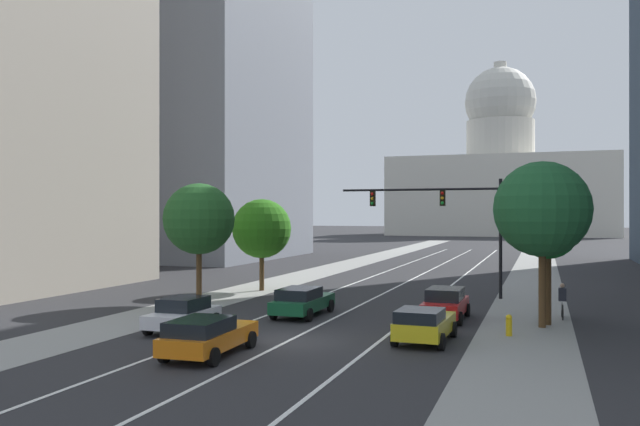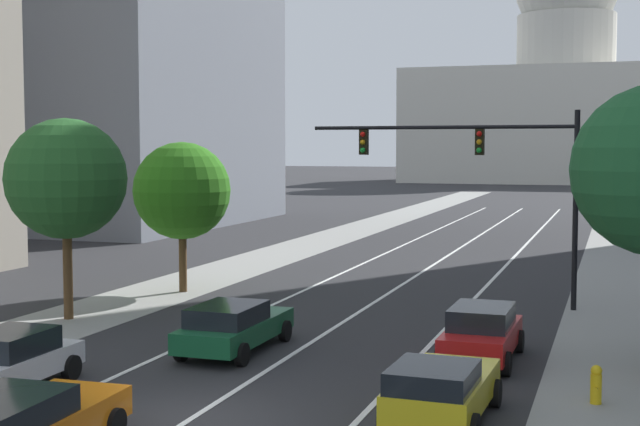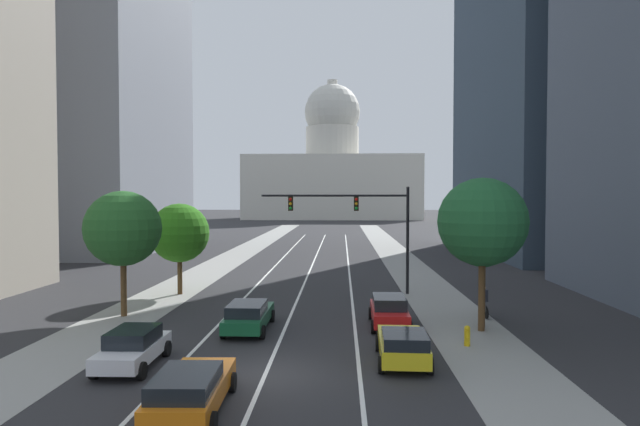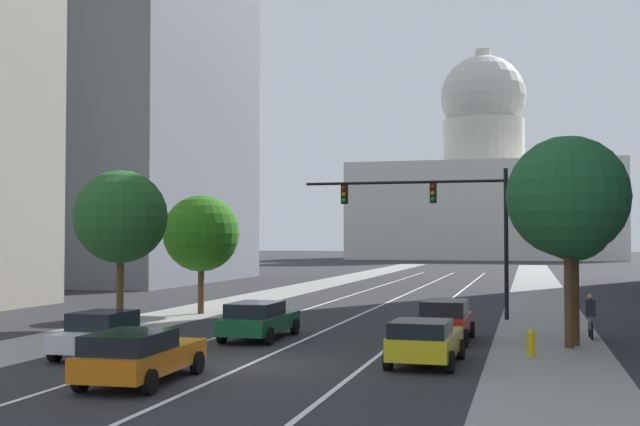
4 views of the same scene
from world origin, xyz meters
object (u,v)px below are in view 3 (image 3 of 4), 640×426
at_px(car_yellow, 403,345).
at_px(traffic_signal_mast, 361,217).
at_px(fire_hydrant, 467,336).
at_px(street_tree_far_right, 483,240).
at_px(car_white, 133,347).
at_px(cyclist, 484,301).
at_px(car_orange, 191,389).
at_px(street_tree_mid_right, 482,222).
at_px(car_red, 389,310).
at_px(street_tree_near_left, 123,229).
at_px(car_green, 249,315).
at_px(capitol_building, 332,172).
at_px(street_tree_mid_left, 180,233).

height_order(car_yellow, traffic_signal_mast, traffic_signal_mast).
bearing_deg(fire_hydrant, car_yellow, -140.62).
relative_size(fire_hydrant, street_tree_far_right, 0.16).
bearing_deg(car_white, cyclist, -61.17).
height_order(car_yellow, car_orange, car_yellow).
bearing_deg(street_tree_mid_right, car_red, 170.57).
relative_size(car_yellow, cyclist, 2.40).
bearing_deg(traffic_signal_mast, car_yellow, -85.74).
relative_size(car_white, street_tree_near_left, 0.59).
relative_size(car_green, traffic_signal_mast, 0.48).
height_order(capitol_building, street_tree_mid_right, capitol_building).
xyz_separation_m(street_tree_mid_left, street_tree_far_right, (17.89, -7.96, 0.27)).
height_order(car_green, car_orange, car_green).
bearing_deg(street_tree_mid_left, fire_hydrant, -34.83).
bearing_deg(street_tree_near_left, cyclist, 1.83).
distance_m(traffic_signal_mast, street_tree_mid_right, 11.02).
height_order(car_white, fire_hydrant, car_white).
relative_size(traffic_signal_mast, fire_hydrant, 10.94).
distance_m(traffic_signal_mast, street_tree_far_right, 10.48).
height_order(street_tree_near_left, street_tree_mid_right, street_tree_mid_right).
relative_size(car_orange, traffic_signal_mast, 0.47).
distance_m(car_yellow, street_tree_mid_right, 8.17).
bearing_deg(car_red, fire_hydrant, -136.33).
relative_size(car_red, traffic_signal_mast, 0.43).
xyz_separation_m(car_orange, street_tree_near_left, (-7.38, 12.41, 4.04)).
xyz_separation_m(capitol_building, car_red, (5.20, -128.32, -13.20)).
bearing_deg(capitol_building, street_tree_near_left, -94.11).
relative_size(traffic_signal_mast, street_tree_mid_left, 1.63).
distance_m(car_white, car_yellow, 10.43).
height_order(car_green, car_red, car_red).
bearing_deg(car_green, capitol_building, -0.56).
bearing_deg(car_green, car_white, 148.04).
xyz_separation_m(car_orange, street_tree_mid_right, (11.34, 10.08, 4.55)).
xyz_separation_m(capitol_building, car_yellow, (5.19, -134.20, -13.25)).
height_order(car_yellow, street_tree_near_left, street_tree_near_left).
height_order(car_white, car_orange, car_white).
distance_m(car_orange, street_tree_mid_right, 15.83).
height_order(car_green, street_tree_mid_right, street_tree_mid_right).
distance_m(car_green, street_tree_near_left, 8.84).
height_order(car_orange, traffic_signal_mast, traffic_signal_mast).
distance_m(cyclist, street_tree_mid_right, 5.43).
height_order(car_orange, street_tree_mid_left, street_tree_mid_left).
height_order(street_tree_mid_left, street_tree_near_left, street_tree_near_left).
relative_size(car_yellow, street_tree_far_right, 0.71).
bearing_deg(car_white, street_tree_near_left, 24.70).
bearing_deg(street_tree_mid_right, cyclist, 72.67).
bearing_deg(car_red, street_tree_mid_right, -98.68).
height_order(car_white, cyclist, cyclist).
bearing_deg(cyclist, street_tree_near_left, 91.12).
relative_size(car_red, car_orange, 0.90).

